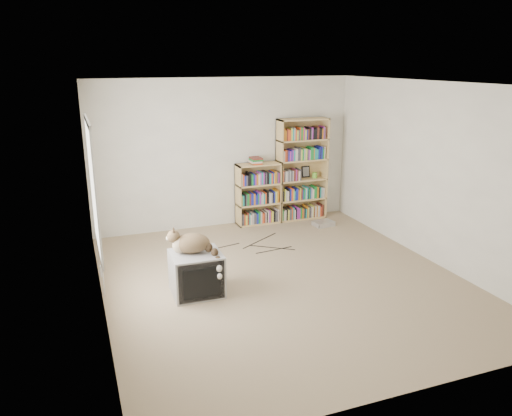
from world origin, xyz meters
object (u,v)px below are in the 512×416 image
object	(u,v)px
crt_tv	(196,273)
cat	(195,247)
bookcase_short	(258,196)
dvd_player	(323,223)
bookcase_tall	(301,172)

from	to	relation	value
crt_tv	cat	size ratio (longest dim) A/B	0.97
bookcase_short	dvd_player	size ratio (longest dim) A/B	3.13
cat	dvd_player	world-z (taller)	cat
bookcase_tall	crt_tv	bearing A→B (deg)	-137.15
bookcase_tall	dvd_player	xyz separation A→B (m)	(0.19, -0.55, -0.82)
crt_tv	dvd_player	bearing A→B (deg)	34.35
cat	bookcase_tall	xyz separation A→B (m)	(2.51, 2.34, 0.24)
crt_tv	dvd_player	world-z (taller)	crt_tv
cat	dvd_player	bearing A→B (deg)	44.64
dvd_player	cat	bearing A→B (deg)	-154.27
crt_tv	dvd_player	distance (m)	3.24
crt_tv	bookcase_tall	distance (m)	3.47
crt_tv	bookcase_short	xyz separation A→B (m)	(1.69, 2.33, 0.23)
crt_tv	cat	xyz separation A→B (m)	(-0.00, -0.01, 0.35)
cat	bookcase_tall	size ratio (longest dim) A/B	0.35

